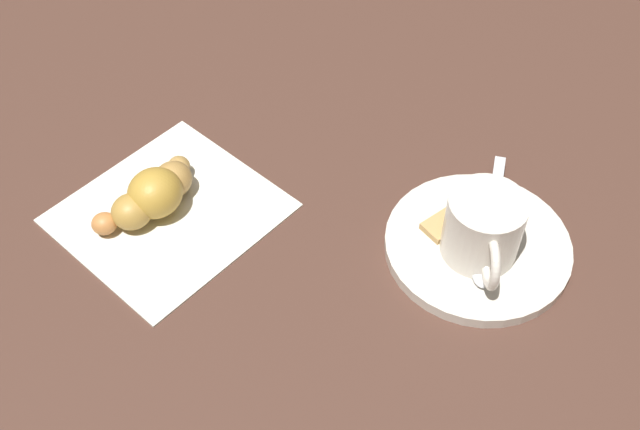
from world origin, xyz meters
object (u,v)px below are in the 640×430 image
saucer (477,246)px  espresso_cup (483,228)px  sugar_packet (458,216)px  croissant (153,194)px  teaspoon (489,240)px  napkin (169,212)px

saucer → espresso_cup: 0.03m
sugar_packet → croissant: croissant is taller
sugar_packet → croissant: bearing=-41.3°
teaspoon → croissant: size_ratio=1.27×
teaspoon → croissant: croissant is taller
napkin → croissant: bearing=-172.4°
saucer → teaspoon: teaspoon is taller
croissant → espresso_cup: bearing=15.4°
saucer → napkin: size_ratio=0.91×
teaspoon → napkin: size_ratio=0.88×
teaspoon → croissant: bearing=-162.4°
teaspoon → napkin: (-0.25, -0.08, -0.01)m
espresso_cup → sugar_packet: 0.04m
croissant → teaspoon: bearing=17.6°
espresso_cup → teaspoon: (0.00, 0.01, -0.02)m
saucer → sugar_packet: size_ratio=2.30×
teaspoon → napkin: 0.26m
saucer → napkin: (-0.24, -0.08, -0.00)m
saucer → teaspoon: 0.01m
napkin → sugar_packet: bearing=23.3°
saucer → espresso_cup: espresso_cup is taller
teaspoon → sugar_packet: bearing=157.4°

